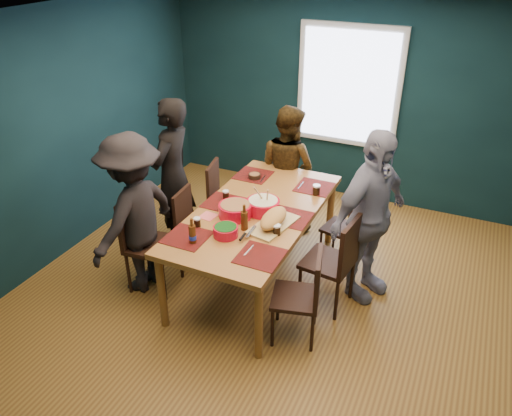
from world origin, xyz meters
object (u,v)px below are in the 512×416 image
at_px(cutting_board, 273,220).
at_px(chair_left_near, 143,235).
at_px(person_right, 369,218).
at_px(chair_right_near, 306,291).
at_px(bowl_salad, 235,210).
at_px(chair_left_far, 221,193).
at_px(bowl_herbs, 226,231).
at_px(chair_right_mid, 338,257).
at_px(person_back, 287,168).
at_px(chair_left_mid, 191,221).
at_px(person_far_left, 173,175).
at_px(chair_right_far, 348,224).
at_px(dining_table, 256,217).
at_px(person_near_left, 134,215).
at_px(bowl_dumpling, 263,205).

bearing_deg(cutting_board, chair_left_near, -154.14).
relative_size(chair_left_near, person_right, 0.58).
distance_m(chair_right_near, bowl_salad, 1.07).
relative_size(chair_left_far, bowl_herbs, 3.90).
bearing_deg(cutting_board, chair_right_near, -28.90).
bearing_deg(bowl_herbs, bowl_salad, 102.62).
distance_m(chair_left_near, chair_right_mid, 1.96).
bearing_deg(person_back, person_right, 161.79).
relative_size(chair_right_mid, chair_right_near, 1.10).
relative_size(chair_left_mid, person_back, 0.55).
xyz_separation_m(chair_right_mid, person_far_left, (-2.05, 0.34, 0.30)).
bearing_deg(person_back, bowl_salad, 110.54).
height_order(person_far_left, person_right, person_far_left).
bearing_deg(bowl_herbs, person_right, 35.28).
height_order(chair_left_far, chair_right_far, chair_left_far).
xyz_separation_m(chair_left_mid, bowl_salad, (0.68, -0.24, 0.42)).
bearing_deg(cutting_board, dining_table, 153.24).
bearing_deg(person_near_left, chair_right_far, 130.53).
xyz_separation_m(chair_left_mid, chair_right_far, (1.60, 0.68, -0.02)).
relative_size(dining_table, person_near_left, 1.32).
bearing_deg(chair_left_mid, chair_left_near, -113.33).
height_order(chair_right_far, person_far_left, person_far_left).
height_order(dining_table, chair_right_far, dining_table).
xyz_separation_m(chair_right_mid, bowl_dumpling, (-0.82, 0.08, 0.33)).
distance_m(chair_left_mid, person_far_left, 0.57).
relative_size(person_back, cutting_board, 2.22).
xyz_separation_m(dining_table, chair_right_near, (0.76, -0.63, -0.23)).
height_order(chair_right_near, bowl_salad, bowl_salad).
height_order(dining_table, chair_right_near, chair_right_near).
distance_m(chair_left_mid, bowl_herbs, 1.04).
height_order(dining_table, bowl_dumpling, bowl_dumpling).
relative_size(chair_right_near, bowl_herbs, 3.94).
bearing_deg(person_back, chair_left_near, 84.18).
xyz_separation_m(chair_left_mid, cutting_board, (1.09, -0.25, 0.42)).
relative_size(bowl_dumpling, cutting_board, 0.47).
relative_size(dining_table, person_right, 1.26).
height_order(chair_right_far, bowl_salad, bowl_salad).
xyz_separation_m(bowl_herbs, cutting_board, (0.33, 0.34, 0.02)).
xyz_separation_m(person_right, bowl_salad, (-1.22, -0.45, 0.03)).
xyz_separation_m(chair_left_mid, chair_left_near, (-0.20, -0.59, 0.10)).
bearing_deg(dining_table, chair_right_far, 42.90).
bearing_deg(dining_table, chair_left_near, -151.11).
bearing_deg(chair_left_far, bowl_herbs, -71.48).
bearing_deg(chair_right_mid, bowl_dumpling, -178.48).
bearing_deg(person_far_left, chair_left_far, 137.93).
bearing_deg(person_back, cutting_board, 126.41).
distance_m(chair_left_near, person_far_left, 0.88).
bearing_deg(person_back, dining_table, 116.89).
bearing_deg(person_right, bowl_herbs, 150.20).
bearing_deg(chair_right_near, cutting_board, 125.59).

